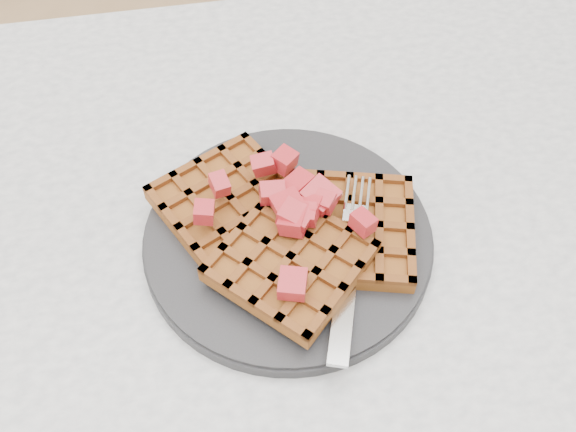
{
  "coord_description": "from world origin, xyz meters",
  "views": [
    {
      "loc": [
        -0.16,
        -0.28,
        1.22
      ],
      "look_at": [
        -0.11,
        0.04,
        0.79
      ],
      "focal_mm": 40.0,
      "sensor_mm": 36.0,
      "label": 1
    }
  ],
  "objects": [
    {
      "name": "table",
      "position": [
        0.0,
        0.0,
        0.64
      ],
      "size": [
        1.2,
        0.8,
        0.75
      ],
      "color": "silver",
      "rests_on": "ground"
    },
    {
      "name": "waffles",
      "position": [
        -0.11,
        0.03,
        0.78
      ],
      "size": [
        0.24,
        0.22,
        0.03
      ],
      "color": "brown",
      "rests_on": "plate"
    },
    {
      "name": "fork",
      "position": [
        -0.06,
        -0.0,
        0.77
      ],
      "size": [
        0.08,
        0.18,
        0.02
      ],
      "primitive_type": null,
      "rotation": [
        0.0,
        0.0,
        -0.33
      ],
      "color": "silver",
      "rests_on": "plate"
    },
    {
      "name": "plate",
      "position": [
        -0.11,
        0.04,
        0.76
      ],
      "size": [
        0.25,
        0.25,
        0.02
      ],
      "primitive_type": "cylinder",
      "color": "black",
      "rests_on": "table"
    },
    {
      "name": "strawberry_pile",
      "position": [
        -0.11,
        0.04,
        0.8
      ],
      "size": [
        0.15,
        0.15,
        0.02
      ],
      "primitive_type": null,
      "color": "maroon",
      "rests_on": "waffles"
    }
  ]
}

